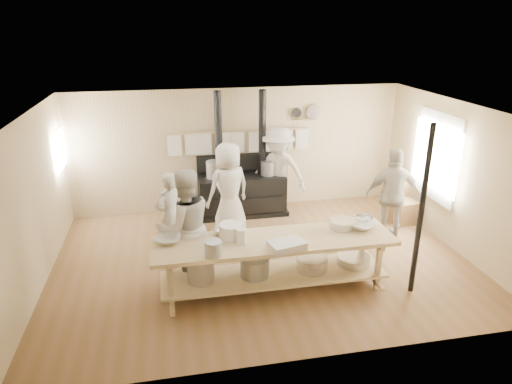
% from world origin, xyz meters
% --- Properties ---
extents(ground, '(7.00, 7.00, 0.00)m').
position_xyz_m(ground, '(0.00, 0.00, 0.00)').
color(ground, brown).
rests_on(ground, ground).
extents(room_shell, '(7.00, 7.00, 7.00)m').
position_xyz_m(room_shell, '(0.00, 0.00, 1.62)').
color(room_shell, tan).
rests_on(room_shell, ground).
extents(window_right, '(0.09, 1.50, 1.65)m').
position_xyz_m(window_right, '(3.47, 0.60, 1.50)').
color(window_right, beige).
rests_on(window_right, ground).
extents(left_opening, '(0.00, 0.90, 0.90)m').
position_xyz_m(left_opening, '(-3.45, 2.00, 1.60)').
color(left_opening, white).
rests_on(left_opening, ground).
extents(stove, '(1.90, 0.75, 2.60)m').
position_xyz_m(stove, '(-0.01, 2.12, 0.52)').
color(stove, black).
rests_on(stove, ground).
extents(towel_rail, '(3.00, 0.04, 0.47)m').
position_xyz_m(towel_rail, '(-0.00, 2.40, 1.55)').
color(towel_rail, tan).
rests_on(towel_rail, ground).
extents(back_wall_shelf, '(0.63, 0.14, 0.32)m').
position_xyz_m(back_wall_shelf, '(1.46, 2.43, 2.00)').
color(back_wall_shelf, tan).
rests_on(back_wall_shelf, ground).
extents(prep_table, '(3.60, 0.90, 0.85)m').
position_xyz_m(prep_table, '(-0.01, -0.90, 0.52)').
color(prep_table, tan).
rests_on(prep_table, ground).
extents(support_post, '(0.08, 0.08, 2.60)m').
position_xyz_m(support_post, '(2.05, -1.35, 1.30)').
color(support_post, black).
rests_on(support_post, ground).
extents(cook_far_left, '(0.67, 0.64, 1.55)m').
position_xyz_m(cook_far_left, '(-1.50, 0.45, 0.77)').
color(cook_far_left, beige).
rests_on(cook_far_left, ground).
extents(cook_left, '(1.05, 0.91, 1.86)m').
position_xyz_m(cook_left, '(-1.28, -0.38, 0.93)').
color(cook_left, beige).
rests_on(cook_left, ground).
extents(cook_center, '(1.03, 0.87, 1.79)m').
position_xyz_m(cook_center, '(-0.39, 1.24, 0.89)').
color(cook_center, beige).
rests_on(cook_center, ground).
extents(cook_right, '(1.09, 0.61, 1.75)m').
position_xyz_m(cook_right, '(2.54, 0.39, 0.88)').
color(cook_right, beige).
rests_on(cook_right, ground).
extents(cook_by_window, '(1.40, 1.25, 1.88)m').
position_xyz_m(cook_by_window, '(0.74, 1.95, 0.94)').
color(cook_by_window, beige).
rests_on(cook_by_window, ground).
extents(chair, '(0.49, 0.49, 0.95)m').
position_xyz_m(chair, '(3.15, 1.02, 0.28)').
color(chair, brown).
rests_on(chair, ground).
extents(bowl_white_a, '(0.42, 0.42, 0.09)m').
position_xyz_m(bowl_white_a, '(-1.54, -0.70, 0.89)').
color(bowl_white_a, white).
rests_on(bowl_white_a, prep_table).
extents(bowl_steel_a, '(0.41, 0.41, 0.09)m').
position_xyz_m(bowl_steel_a, '(-0.71, -0.57, 0.90)').
color(bowl_steel_a, silver).
rests_on(bowl_steel_a, prep_table).
extents(bowl_white_b, '(0.57, 0.57, 0.10)m').
position_xyz_m(bowl_white_b, '(1.41, -0.79, 0.90)').
color(bowl_white_b, white).
rests_on(bowl_white_b, prep_table).
extents(bowl_steel_b, '(0.40, 0.40, 0.09)m').
position_xyz_m(bowl_steel_b, '(1.55, -0.57, 0.90)').
color(bowl_steel_b, silver).
rests_on(bowl_steel_b, prep_table).
extents(roasting_pan, '(0.56, 0.44, 0.11)m').
position_xyz_m(roasting_pan, '(0.10, -1.23, 0.90)').
color(roasting_pan, '#B2B2B7').
rests_on(roasting_pan, prep_table).
extents(mixing_bowl_large, '(0.51, 0.51, 0.13)m').
position_xyz_m(mixing_bowl_large, '(1.13, -0.71, 0.91)').
color(mixing_bowl_large, silver).
rests_on(mixing_bowl_large, prep_table).
extents(bucket_galv, '(0.26, 0.26, 0.22)m').
position_xyz_m(bucket_galv, '(-0.94, -1.23, 0.96)').
color(bucket_galv, gray).
rests_on(bucket_galv, prep_table).
extents(deep_bowl_enamel, '(0.37, 0.37, 0.22)m').
position_xyz_m(deep_bowl_enamel, '(-0.63, -0.72, 0.96)').
color(deep_bowl_enamel, white).
rests_on(deep_bowl_enamel, prep_table).
extents(pitcher, '(0.19, 0.19, 0.23)m').
position_xyz_m(pitcher, '(-0.50, -0.94, 0.97)').
color(pitcher, white).
rests_on(pitcher, prep_table).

